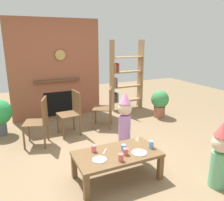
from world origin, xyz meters
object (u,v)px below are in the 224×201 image
bookshelf (124,78)px  paper_cup_far_left (94,149)px  dining_chair_middle (72,110)px  paper_cup_far_right (151,145)px  potted_plant_tall (160,102)px  coffee_table (117,156)px  birthday_cake_slice (139,137)px  dining_chair_left (40,119)px  child_in_pink (125,116)px  paper_plate_front (99,160)px  paper_plate_rear (139,153)px  child_with_cone_hat (221,153)px  paper_cup_center (126,152)px  paper_cup_near_right (121,157)px  paper_cup_near_left (124,148)px  dining_chair_right (106,105)px

bookshelf → paper_cup_far_left: size_ratio=19.98×
dining_chair_middle → bookshelf: bearing=-154.8°
paper_cup_far_right → potted_plant_tall: size_ratio=0.16×
coffee_table → paper_cup_far_left: size_ratio=12.46×
birthday_cake_slice → dining_chair_left: dining_chair_left is taller
birthday_cake_slice → child_in_pink: size_ratio=0.10×
paper_plate_front → paper_plate_rear: 0.58m
paper_cup_far_left → coffee_table: bearing=-30.2°
paper_plate_rear → child_with_cone_hat: size_ratio=0.23×
paper_cup_center → paper_cup_near_right: bearing=-138.4°
child_in_pink → dining_chair_middle: 1.11m
paper_plate_front → child_in_pink: size_ratio=0.19×
paper_cup_near_left → paper_cup_center: (-0.03, -0.12, 0.00)m
paper_cup_far_right → paper_plate_rear: 0.25m
paper_cup_far_left → child_in_pink: size_ratio=0.10×
paper_cup_far_right → dining_chair_middle: bearing=108.9°
potted_plant_tall → paper_plate_rear: bearing=-132.2°
paper_cup_near_right → potted_plant_tall: potted_plant_tall is taller
dining_chair_left → dining_chair_middle: bearing=-140.8°
paper_cup_far_right → dining_chair_left: (-1.32, 1.64, 0.06)m
paper_cup_near_right → dining_chair_middle: size_ratio=0.11×
coffee_table → paper_cup_near_left: paper_cup_near_left is taller
paper_cup_near_left → dining_chair_left: dining_chair_left is taller
coffee_table → dining_chair_left: dining_chair_left is taller
bookshelf → paper_plate_rear: bookshelf is taller
paper_plate_front → child_in_pink: child_in_pink is taller
dining_chair_left → dining_chair_middle: (0.68, 0.25, 0.00)m
coffee_table → paper_cup_far_left: 0.34m
child_with_cone_hat → dining_chair_right: size_ratio=1.05×
bookshelf → paper_cup_center: (-1.54, -2.97, -0.44)m
paper_cup_near_left → child_in_pink: 1.18m
paper_cup_far_right → paper_cup_far_left: bearing=163.0°
paper_cup_far_left → paper_plate_front: size_ratio=0.50×
coffee_table → child_with_cone_hat: child_with_cone_hat is taller
dining_chair_middle → paper_cup_far_right: bearing=103.1°
dining_chair_left → potted_plant_tall: bearing=-154.4°
paper_cup_far_right → birthday_cake_slice: paper_cup_far_right is taller
bookshelf → dining_chair_middle: size_ratio=2.11×
paper_cup_near_right → potted_plant_tall: bearing=44.2°
paper_plate_front → dining_chair_right: size_ratio=0.21×
potted_plant_tall → coffee_table: bearing=-138.1°
birthday_cake_slice → child_with_cone_hat: 1.16m
dining_chair_left → paper_cup_near_right: bearing=131.9°
paper_cup_far_right → paper_plate_front: bearing=-179.8°
paper_plate_rear → birthday_cake_slice: bearing=59.5°
paper_plate_rear → dining_chair_middle: (-0.41, 1.95, 0.11)m
child_with_cone_hat → dining_chair_middle: child_with_cone_hat is taller
paper_cup_far_right → dining_chair_left: bearing=128.9°
paper_plate_front → paper_cup_near_right: bearing=-28.3°
child_in_pink → paper_cup_far_left: bearing=-14.5°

